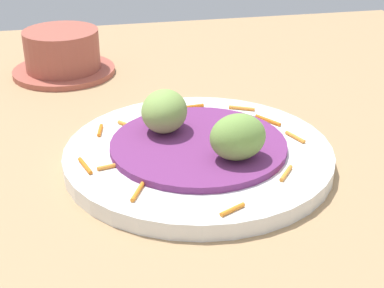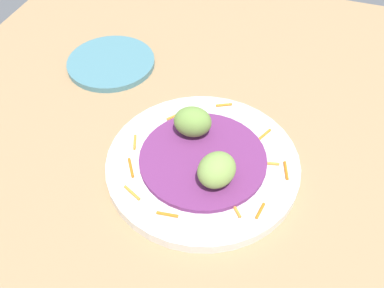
{
  "view_description": "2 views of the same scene",
  "coord_description": "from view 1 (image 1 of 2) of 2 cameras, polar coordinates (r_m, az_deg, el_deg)",
  "views": [
    {
      "loc": [
        -51.09,
        6.8,
        30.72
      ],
      "look_at": [
        -1.68,
        -3.65,
        5.07
      ],
      "focal_mm": 54.07,
      "sensor_mm": 36.0,
      "label": 1
    },
    {
      "loc": [
        38.42,
        6.63,
        50.57
      ],
      "look_at": [
        -0.61,
        -6.5,
        5.82
      ],
      "focal_mm": 40.84,
      "sensor_mm": 36.0,
      "label": 2
    }
  ],
  "objects": [
    {
      "name": "table_surface",
      "position": [
        0.59,
        -3.79,
        -3.11
      ],
      "size": [
        110.0,
        110.0,
        2.0
      ],
      "primitive_type": "cube",
      "color": "tan",
      "rests_on": "ground"
    },
    {
      "name": "main_plate",
      "position": [
        0.59,
        0.71,
        -1.28
      ],
      "size": [
        27.44,
        27.44,
        1.66
      ],
      "primitive_type": "cylinder",
      "color": "white",
      "rests_on": "table_surface"
    },
    {
      "name": "cabbage_bed",
      "position": [
        0.58,
        0.71,
        -0.26
      ],
      "size": [
        17.99,
        17.99,
        0.7
      ],
      "primitive_type": "cylinder",
      "color": "#702D6B",
      "rests_on": "main_plate"
    },
    {
      "name": "carrot_garnish",
      "position": [
        0.59,
        0.07,
        -0.1
      ],
      "size": [
        23.25,
        23.26,
        0.4
      ],
      "color": "orange",
      "rests_on": "main_plate"
    },
    {
      "name": "guac_scoop_left",
      "position": [
        0.55,
        4.54,
        0.7
      ],
      "size": [
        5.18,
        6.08,
        4.49
      ],
      "primitive_type": "ellipsoid",
      "rotation": [
        0.0,
        0.0,
        4.86
      ],
      "color": "#759E47",
      "rests_on": "cabbage_bed"
    },
    {
      "name": "guac_scoop_center",
      "position": [
        0.6,
        -2.75,
        3.26
      ],
      "size": [
        6.93,
        6.52,
        4.46
      ],
      "primitive_type": "ellipsoid",
      "rotation": [
        0.0,
        0.0,
        4.31
      ],
      "color": "#84A851",
      "rests_on": "cabbage_bed"
    },
    {
      "name": "terracotta_bowl",
      "position": [
        0.85,
        -12.66,
        8.63
      ],
      "size": [
        14.52,
        14.52,
        6.39
      ],
      "color": "#A85142",
      "rests_on": "table_surface"
    }
  ]
}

